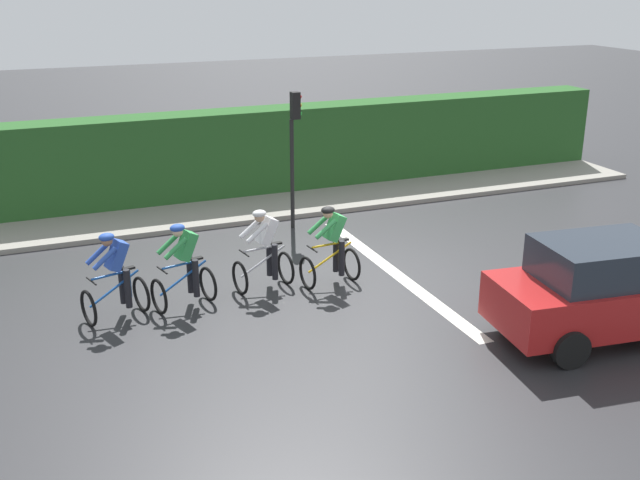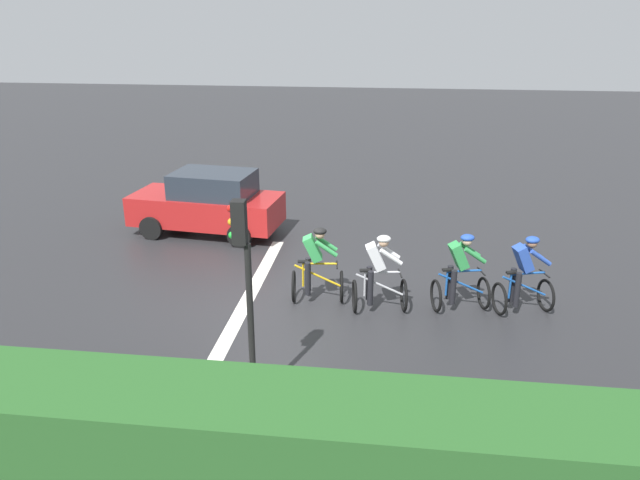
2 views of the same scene
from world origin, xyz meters
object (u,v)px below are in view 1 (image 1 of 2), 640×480
Objects in this scene: cyclist_mid at (265,251)px; car_red at (608,289)px; cyclist_fourth at (332,247)px; traffic_light_near_crossing at (294,139)px; cyclist_second at (184,267)px; cyclist_lead at (115,277)px.

cyclist_mid is 6.39m from car_red.
cyclist_fourth is (-0.29, -1.32, 0.00)m from cyclist_mid.
cyclist_mid is at bearing 77.51° from cyclist_fourth.
car_red is at bearing -158.73° from traffic_light_near_crossing.
car_red reaches higher than cyclist_mid.
car_red reaches higher than cyclist_fourth.
cyclist_second is at bearing 89.42° from cyclist_fourth.
cyclist_lead and cyclist_mid have the same top height.
cyclist_lead is at bearing 127.58° from traffic_light_near_crossing.
cyclist_lead is 4.24m from cyclist_fourth.
cyclist_second is at bearing 136.02° from traffic_light_near_crossing.
car_red reaches higher than cyclist_lead.
cyclist_second is 2.98m from cyclist_fourth.
cyclist_second is 0.39× the size of car_red.
traffic_light_near_crossing reaches higher than cyclist_lead.
traffic_light_near_crossing is (3.70, -4.80, 1.43)m from cyclist_lead.
car_red is at bearing -121.14° from cyclist_second.
cyclist_fourth is at bearing -90.58° from cyclist_second.
cyclist_mid is 1.00× the size of cyclist_fourth.
car_red is 8.25m from traffic_light_near_crossing.
traffic_light_near_crossing is at bearing 21.27° from car_red.
cyclist_lead is 0.50× the size of traffic_light_near_crossing.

